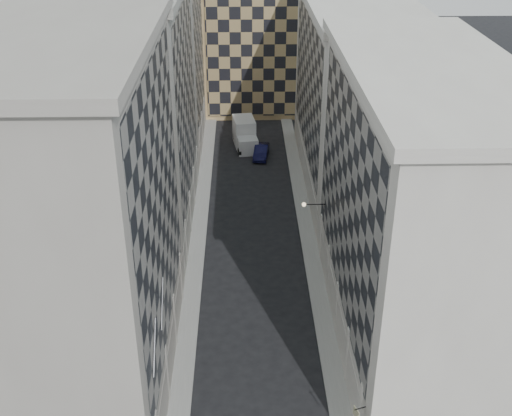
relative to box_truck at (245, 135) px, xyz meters
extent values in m
cube|color=gray|center=(-4.66, -21.71, -1.40)|extent=(1.50, 100.00, 0.15)
cube|color=gray|center=(5.84, -21.71, -1.40)|extent=(1.50, 100.00, 0.15)
cube|color=gray|center=(-10.41, -40.71, 10.02)|extent=(10.00, 22.00, 23.00)
cube|color=gray|center=(-5.53, -40.71, 11.52)|extent=(0.25, 19.36, 18.00)
cube|color=gray|center=(-5.61, -40.71, 0.12)|extent=(0.45, 21.12, 3.20)
cube|color=gray|center=(-10.41, -40.71, 21.87)|extent=(10.80, 22.80, 0.70)
cylinder|color=gray|center=(-5.76, -43.46, 0.72)|extent=(0.90, 0.90, 4.40)
cylinder|color=gray|center=(-5.76, -37.96, 0.72)|extent=(0.90, 0.90, 4.40)
cylinder|color=gray|center=(-5.76, -32.46, 0.72)|extent=(0.90, 0.90, 4.40)
cube|color=gray|center=(-10.41, -18.71, 9.52)|extent=(10.00, 22.00, 22.00)
cube|color=gray|center=(-5.53, -18.71, 11.02)|extent=(0.25, 19.36, 17.00)
cube|color=gray|center=(-5.61, -18.71, 0.12)|extent=(0.45, 21.12, 3.20)
cylinder|color=gray|center=(-5.76, -26.96, 0.72)|extent=(0.90, 0.90, 4.40)
cylinder|color=gray|center=(-5.76, -21.46, 0.72)|extent=(0.90, 0.90, 4.40)
cylinder|color=gray|center=(-5.76, -15.96, 0.72)|extent=(0.90, 0.90, 4.40)
cylinder|color=gray|center=(-5.76, -10.46, 0.72)|extent=(0.90, 0.90, 4.40)
cube|color=gray|center=(-10.41, 3.29, 9.02)|extent=(10.00, 22.00, 21.00)
cube|color=gray|center=(-5.53, 3.29, 10.52)|extent=(0.25, 19.36, 16.00)
cube|color=gray|center=(-5.61, 3.29, 0.12)|extent=(0.45, 21.12, 3.20)
cylinder|color=gray|center=(-5.76, -4.96, 0.72)|extent=(0.90, 0.90, 4.40)
cylinder|color=gray|center=(-5.76, 0.54, 0.72)|extent=(0.90, 0.90, 4.40)
cylinder|color=gray|center=(-5.76, 6.04, 0.72)|extent=(0.90, 0.90, 4.40)
cylinder|color=gray|center=(-5.76, 11.54, 0.72)|extent=(0.90, 0.90, 4.40)
cube|color=beige|center=(11.59, -36.71, 8.52)|extent=(10.00, 26.00, 20.00)
cube|color=gray|center=(6.71, -36.71, 10.02)|extent=(0.25, 22.88, 15.00)
cube|color=beige|center=(6.79, -36.71, 0.12)|extent=(0.45, 24.96, 3.20)
cube|color=beige|center=(11.59, -36.71, 18.87)|extent=(10.80, 26.80, 0.70)
cylinder|color=beige|center=(6.94, -47.11, 0.72)|extent=(0.90, 0.90, 4.40)
cylinder|color=beige|center=(6.94, -41.91, 0.72)|extent=(0.90, 0.90, 4.40)
cylinder|color=beige|center=(6.94, -36.71, 0.72)|extent=(0.90, 0.90, 4.40)
cylinder|color=beige|center=(6.94, -31.51, 0.72)|extent=(0.90, 0.90, 4.40)
cylinder|color=beige|center=(6.94, -26.31, 0.72)|extent=(0.90, 0.90, 4.40)
cube|color=beige|center=(11.59, -9.71, 8.02)|extent=(10.00, 28.00, 19.00)
cube|color=gray|center=(6.71, -9.71, 9.52)|extent=(0.25, 24.64, 14.00)
cube|color=beige|center=(6.79, -9.71, 0.12)|extent=(0.45, 26.88, 3.20)
cube|color=beige|center=(11.59, -9.71, 17.87)|extent=(10.80, 28.80, 0.70)
cube|color=tan|center=(2.59, 16.29, 7.52)|extent=(16.00, 14.00, 18.00)
cube|color=tan|center=(2.59, 9.19, 7.52)|extent=(15.20, 0.25, 16.50)
cylinder|color=gray|center=(-5.31, -47.71, 6.52)|extent=(0.10, 2.33, 2.33)
cylinder|color=gray|center=(-5.31, -43.71, 6.52)|extent=(0.10, 2.33, 2.33)
cylinder|color=black|center=(5.69, -27.71, 4.72)|extent=(1.80, 0.08, 0.08)
sphere|color=#FFE5B2|center=(4.79, -27.71, 4.72)|extent=(0.36, 0.36, 0.36)
cube|color=silver|center=(0.28, -2.04, -0.49)|extent=(2.74, 2.92, 1.97)
cube|color=silver|center=(-0.10, 0.77, 0.22)|extent=(3.02, 4.24, 3.39)
cylinder|color=black|center=(-0.69, -3.06, -0.98)|extent=(0.46, 1.02, 0.98)
cylinder|color=black|center=(1.48, -2.76, -0.98)|extent=(0.46, 1.02, 0.98)
cylinder|color=black|center=(-1.36, 1.93, -0.98)|extent=(0.46, 1.02, 0.98)
cylinder|color=black|center=(0.80, 2.22, -0.98)|extent=(0.46, 1.02, 0.98)
imported|color=black|center=(1.94, -3.59, -0.72)|extent=(2.19, 4.77, 1.51)
cylinder|color=black|center=(6.19, -48.71, 2.68)|extent=(0.70, 0.29, 0.06)
cube|color=tan|center=(5.99, -48.71, 2.32)|extent=(0.26, 0.61, 0.63)
camera|label=1|loc=(-0.36, -75.29, 29.94)|focal=45.00mm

